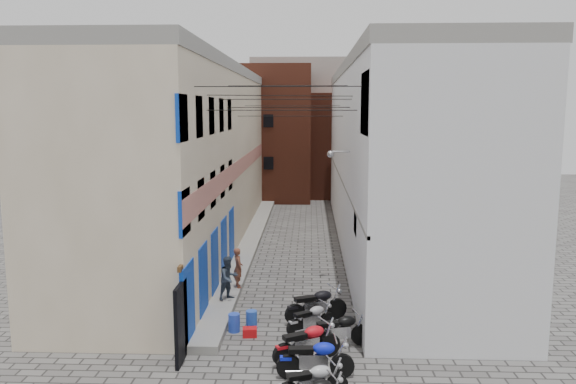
# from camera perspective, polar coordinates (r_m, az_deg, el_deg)

# --- Properties ---
(ground) EXTENTS (90.00, 90.00, 0.00)m
(ground) POSITION_cam_1_polar(r_m,az_deg,el_deg) (16.33, -1.35, -16.35)
(ground) COLOR #555250
(ground) RESTS_ON ground
(plinth) EXTENTS (0.90, 26.00, 0.25)m
(plinth) POSITION_cam_1_polar(r_m,az_deg,el_deg) (28.75, -3.82, -5.08)
(plinth) COLOR gray
(plinth) RESTS_ON ground
(building_left) EXTENTS (5.10, 27.00, 9.00)m
(building_left) POSITION_cam_1_polar(r_m,az_deg,el_deg) (28.46, -9.80, 3.60)
(building_left) COLOR #C0AE91
(building_left) RESTS_ON ground
(building_right) EXTENTS (5.94, 26.00, 9.00)m
(building_right) POSITION_cam_1_polar(r_m,az_deg,el_deg) (28.17, 10.52, 3.55)
(building_right) COLOR silver
(building_right) RESTS_ON ground
(building_far_brick_left) EXTENTS (6.00, 6.00, 10.00)m
(building_far_brick_left) POSITION_cam_1_polar(r_m,az_deg,el_deg) (42.93, -1.70, 5.99)
(building_far_brick_left) COLOR brown
(building_far_brick_left) RESTS_ON ground
(building_far_brick_right) EXTENTS (5.00, 6.00, 8.00)m
(building_far_brick_right) POSITION_cam_1_polar(r_m,az_deg,el_deg) (44.93, 4.88, 4.80)
(building_far_brick_right) COLOR brown
(building_far_brick_right) RESTS_ON ground
(building_far_concrete) EXTENTS (8.00, 5.00, 11.00)m
(building_far_concrete) POSITION_cam_1_polar(r_m,az_deg,el_deg) (48.82, 1.14, 6.88)
(building_far_concrete) COLOR gray
(building_far_concrete) RESTS_ON ground
(far_shopfront) EXTENTS (2.00, 0.30, 2.40)m
(far_shopfront) POSITION_cam_1_polar(r_m,az_deg,el_deg) (40.40, 0.88, 0.43)
(far_shopfront) COLOR black
(far_shopfront) RESTS_ON ground
(overhead_wires) EXTENTS (5.80, 13.02, 1.32)m
(overhead_wires) POSITION_cam_1_polar(r_m,az_deg,el_deg) (22.45, -0.18, 9.16)
(overhead_wires) COLOR black
(overhead_wires) RESTS_ON ground
(motorcycle_b) EXTENTS (1.90, 1.18, 1.05)m
(motorcycle_b) POSITION_cam_1_polar(r_m,az_deg,el_deg) (13.93, 2.51, -18.57)
(motorcycle_b) COLOR #ADAEB2
(motorcycle_b) RESTS_ON ground
(motorcycle_c) EXTENTS (2.05, 0.78, 1.17)m
(motorcycle_c) POSITION_cam_1_polar(r_m,az_deg,el_deg) (14.95, 2.81, -16.34)
(motorcycle_c) COLOR #0D1BC4
(motorcycle_c) RESTS_ON ground
(motorcycle_d) EXTENTS (2.11, 1.55, 1.19)m
(motorcycle_d) POSITION_cam_1_polar(r_m,az_deg,el_deg) (15.82, 1.96, -14.85)
(motorcycle_d) COLOR red
(motorcycle_d) RESTS_ON ground
(motorcycle_e) EXTENTS (2.05, 1.16, 1.13)m
(motorcycle_e) POSITION_cam_1_polar(r_m,az_deg,el_deg) (16.72, 5.27, -13.66)
(motorcycle_e) COLOR black
(motorcycle_e) RESTS_ON ground
(motorcycle_f) EXTENTS (1.76, 1.39, 1.01)m
(motorcycle_f) POSITION_cam_1_polar(r_m,az_deg,el_deg) (17.68, 2.42, -12.59)
(motorcycle_f) COLOR #9E9DA2
(motorcycle_f) RESTS_ON ground
(motorcycle_g) EXTENTS (2.24, 1.47, 1.24)m
(motorcycle_g) POSITION_cam_1_polar(r_m,az_deg,el_deg) (18.51, 2.88, -11.21)
(motorcycle_g) COLOR black
(motorcycle_g) RESTS_ON ground
(person_a) EXTENTS (0.53, 0.64, 1.49)m
(person_a) POSITION_cam_1_polar(r_m,az_deg,el_deg) (21.12, -5.09, -7.66)
(person_a) COLOR brown
(person_a) RESTS_ON plinth
(person_b) EXTENTS (0.93, 0.93, 1.53)m
(person_b) POSITION_cam_1_polar(r_m,az_deg,el_deg) (19.86, -6.04, -8.68)
(person_b) COLOR #333D4C
(person_b) RESTS_ON plinth
(water_jug_near) EXTENTS (0.37, 0.37, 0.57)m
(water_jug_near) POSITION_cam_1_polar(r_m,az_deg,el_deg) (17.91, -5.50, -13.08)
(water_jug_near) COLOR blue
(water_jug_near) RESTS_ON ground
(water_jug_far) EXTENTS (0.41, 0.41, 0.55)m
(water_jug_far) POSITION_cam_1_polar(r_m,az_deg,el_deg) (18.17, -3.73, -12.77)
(water_jug_far) COLOR blue
(water_jug_far) RESTS_ON ground
(red_crate) EXTENTS (0.46, 0.36, 0.27)m
(red_crate) POSITION_cam_1_polar(r_m,az_deg,el_deg) (17.58, -3.90, -14.02)
(red_crate) COLOR red
(red_crate) RESTS_ON ground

